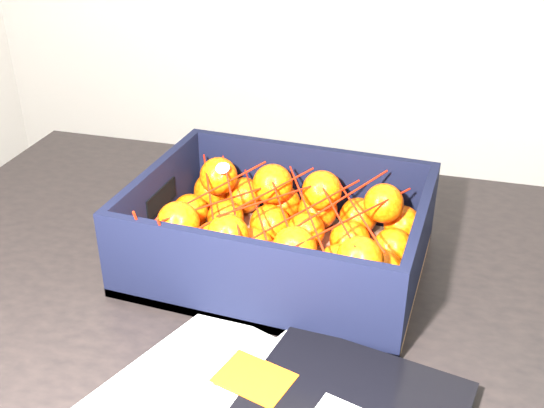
% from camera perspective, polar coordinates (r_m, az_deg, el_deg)
% --- Properties ---
extents(table, '(1.25, 0.88, 0.75)m').
position_cam_1_polar(table, '(0.89, 2.72, -13.31)').
color(table, black).
rests_on(table, ground).
extents(produce_crate, '(0.37, 0.28, 0.12)m').
position_cam_1_polar(produce_crate, '(0.86, 0.66, -3.28)').
color(produce_crate, olive).
rests_on(produce_crate, table).
extents(clementine_heap, '(0.35, 0.26, 0.10)m').
position_cam_1_polar(clementine_heap, '(0.86, 0.61, -2.55)').
color(clementine_heap, '#FF5105').
rests_on(clementine_heap, produce_crate).
extents(mesh_net, '(0.31, 0.25, 0.09)m').
position_cam_1_polar(mesh_net, '(0.83, -0.06, -0.02)').
color(mesh_net, '#B41606').
rests_on(mesh_net, clementine_heap).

